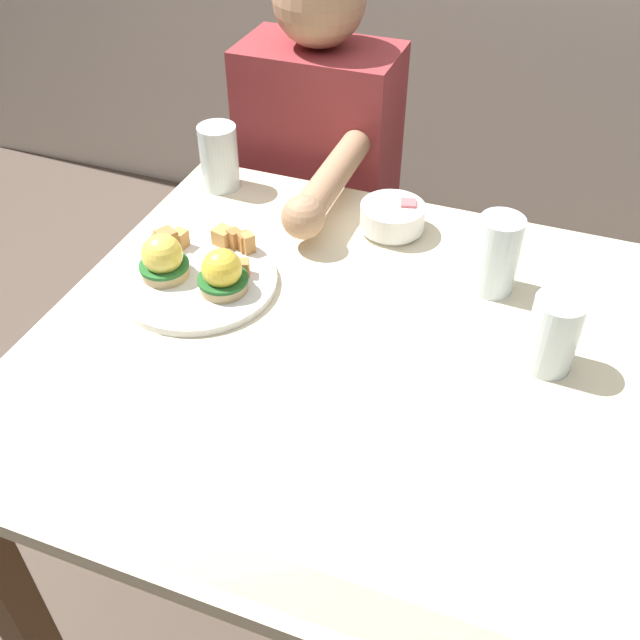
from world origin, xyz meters
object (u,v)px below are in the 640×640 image
at_px(water_glass_extra, 552,338).
at_px(diner_person, 316,181).
at_px(water_glass_far, 219,161).
at_px(fruit_bowl, 393,218).
at_px(water_glass_near, 496,259).
at_px(dining_table, 415,413).
at_px(eggs_benedict_plate, 195,271).

xyz_separation_m(water_glass_extra, diner_person, (-0.57, 0.53, -0.14)).
bearing_deg(water_glass_far, fruit_bowl, -5.66).
bearing_deg(diner_person, water_glass_near, -39.38).
height_order(dining_table, diner_person, diner_person).
bearing_deg(eggs_benedict_plate, water_glass_far, 109.00).
height_order(dining_table, fruit_bowl, fruit_bowl).
bearing_deg(water_glass_extra, diner_person, 136.89).
distance_m(eggs_benedict_plate, diner_person, 0.55).
bearing_deg(fruit_bowl, dining_table, -66.68).
xyz_separation_m(eggs_benedict_plate, diner_person, (0.01, 0.54, -0.12)).
distance_m(eggs_benedict_plate, water_glass_near, 0.50).
xyz_separation_m(water_glass_near, water_glass_far, (-0.58, 0.14, -0.00)).
height_order(eggs_benedict_plate, water_glass_extra, water_glass_extra).
bearing_deg(water_glass_extra, dining_table, -158.75).
xyz_separation_m(eggs_benedict_plate, water_glass_near, (0.47, 0.17, 0.03)).
bearing_deg(eggs_benedict_plate, diner_person, 88.77).
bearing_deg(dining_table, water_glass_near, 74.34).
distance_m(fruit_bowl, water_glass_near, 0.23).
height_order(fruit_bowl, water_glass_extra, water_glass_extra).
height_order(water_glass_far, water_glass_extra, water_glass_far).
xyz_separation_m(fruit_bowl, diner_person, (-0.25, 0.27, -0.12)).
xyz_separation_m(fruit_bowl, water_glass_near, (0.21, -0.11, 0.03)).
bearing_deg(eggs_benedict_plate, water_glass_near, 19.37).
bearing_deg(water_glass_near, water_glass_far, 166.05).
height_order(water_glass_extra, diner_person, diner_person).
relative_size(dining_table, water_glass_near, 8.73).
bearing_deg(diner_person, water_glass_extra, -43.11).
distance_m(water_glass_extra, diner_person, 0.79).
xyz_separation_m(dining_table, water_glass_near, (0.06, 0.22, 0.17)).
bearing_deg(diner_person, dining_table, -56.58).
relative_size(water_glass_far, water_glass_extra, 1.07).
xyz_separation_m(eggs_benedict_plate, water_glass_extra, (0.58, 0.01, 0.03)).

